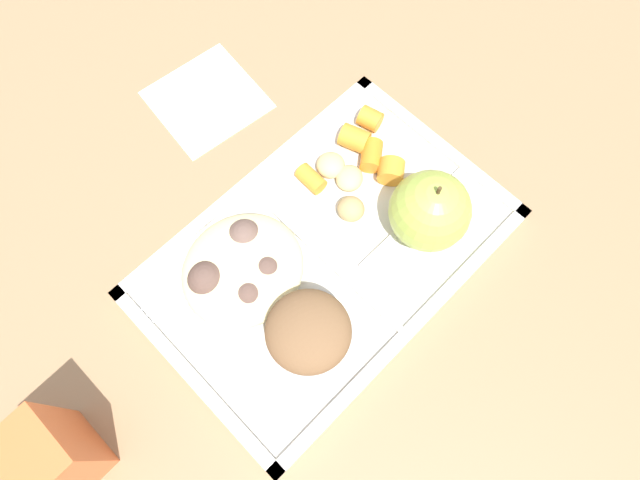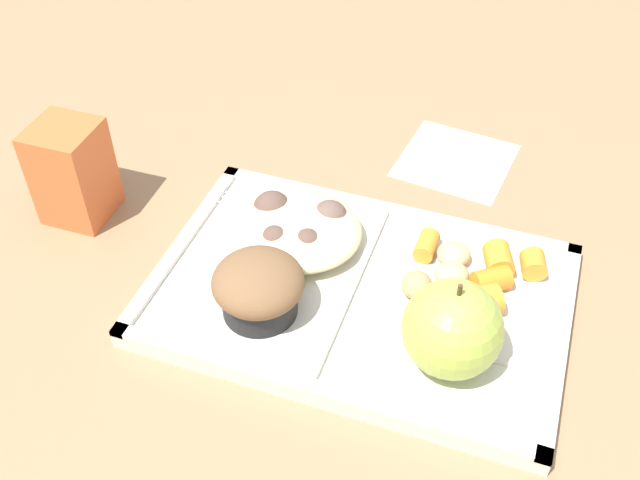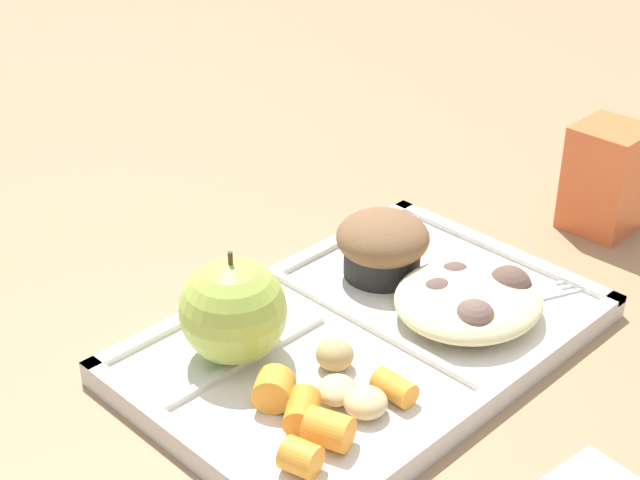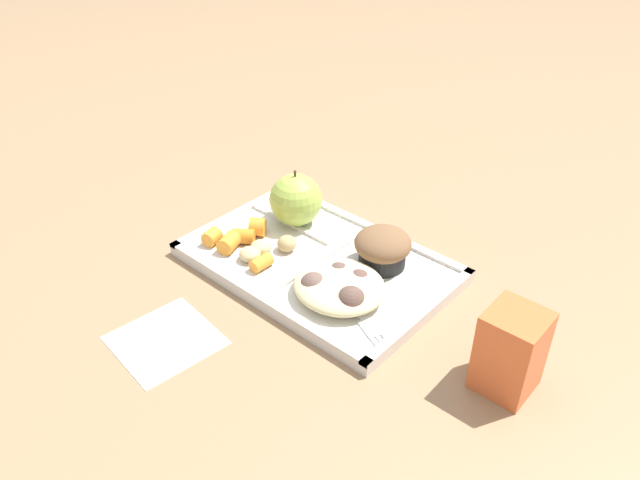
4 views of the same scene
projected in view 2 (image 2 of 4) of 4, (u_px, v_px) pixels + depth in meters
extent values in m
plane|color=#997551|center=(358.00, 301.00, 0.67)|extent=(6.00, 6.00, 0.00)
cube|color=silver|center=(359.00, 296.00, 0.67)|extent=(0.36, 0.24, 0.01)
cube|color=silver|center=(393.00, 210.00, 0.74)|extent=(0.36, 0.01, 0.01)
cube|color=silver|center=(316.00, 388.00, 0.58)|extent=(0.36, 0.01, 0.01)
cube|color=silver|center=(561.00, 340.00, 0.62)|extent=(0.01, 0.24, 0.01)
cube|color=silver|center=(182.00, 243.00, 0.70)|extent=(0.01, 0.24, 0.01)
cube|color=silver|center=(353.00, 287.00, 0.66)|extent=(0.01, 0.21, 0.01)
cube|color=silver|center=(451.00, 346.00, 0.61)|extent=(0.16, 0.01, 0.01)
sphere|color=#A8C14C|center=(452.00, 329.00, 0.58)|extent=(0.08, 0.08, 0.08)
cylinder|color=#4C381E|center=(459.00, 292.00, 0.55)|extent=(0.00, 0.00, 0.01)
cylinder|color=black|center=(260.00, 300.00, 0.63)|extent=(0.07, 0.07, 0.03)
ellipsoid|color=brown|center=(258.00, 282.00, 0.62)|extent=(0.08, 0.08, 0.04)
cylinder|color=orange|center=(533.00, 264.00, 0.67)|extent=(0.03, 0.03, 0.02)
cylinder|color=orange|center=(491.00, 280.00, 0.65)|extent=(0.04, 0.04, 0.02)
cylinder|color=orange|center=(426.00, 245.00, 0.69)|extent=(0.02, 0.03, 0.02)
cylinder|color=orange|center=(498.00, 260.00, 0.67)|extent=(0.03, 0.04, 0.02)
cylinder|color=orange|center=(486.00, 301.00, 0.63)|extent=(0.03, 0.04, 0.03)
ellipsoid|color=tan|center=(454.00, 254.00, 0.68)|extent=(0.04, 0.04, 0.02)
ellipsoid|color=tan|center=(417.00, 285.00, 0.65)|extent=(0.03, 0.04, 0.02)
ellipsoid|color=tan|center=(451.00, 274.00, 0.66)|extent=(0.04, 0.04, 0.02)
ellipsoid|color=beige|center=(297.00, 229.00, 0.70)|extent=(0.12, 0.11, 0.03)
sphere|color=brown|center=(272.00, 210.00, 0.71)|extent=(0.04, 0.04, 0.04)
sphere|color=brown|center=(275.00, 242.00, 0.68)|extent=(0.03, 0.03, 0.03)
sphere|color=brown|center=(330.00, 218.00, 0.70)|extent=(0.04, 0.04, 0.04)
sphere|color=brown|center=(307.00, 245.00, 0.68)|extent=(0.03, 0.03, 0.03)
cube|color=silver|center=(283.00, 237.00, 0.71)|extent=(0.08, 0.04, 0.00)
cube|color=silver|center=(241.00, 209.00, 0.74)|extent=(0.04, 0.03, 0.00)
cylinder|color=silver|center=(230.00, 194.00, 0.76)|extent=(0.02, 0.01, 0.00)
cylinder|color=silver|center=(224.00, 198.00, 0.75)|extent=(0.02, 0.01, 0.00)
cylinder|color=silver|center=(218.00, 202.00, 0.75)|extent=(0.02, 0.01, 0.00)
cube|color=orange|center=(73.00, 172.00, 0.72)|extent=(0.06, 0.06, 0.10)
cube|color=white|center=(456.00, 160.00, 0.82)|extent=(0.13, 0.13, 0.00)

